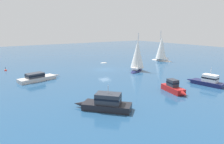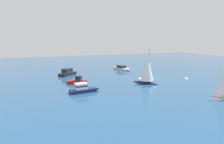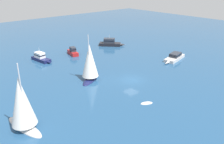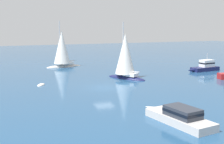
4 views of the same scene
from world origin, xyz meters
The scene contains 8 objects.
ground_plane centered at (0.00, 0.00, 0.00)m, with size 160.00×160.00×0.00m, color navy.
sloop centered at (1.68, -21.27, 3.34)m, with size 7.27×3.68×9.41m.
sloop_1 centered at (-5.32, -5.66, 3.16)m, with size 5.33×6.81×9.21m.
rib centered at (7.82, -4.68, 0.00)m, with size 1.62×2.10×0.45m.
cabin_cruiser centered at (-21.03, 0.35, 0.74)m, with size 5.45×2.43×2.00m.
powerboat centered at (-20.98, 12.91, 0.85)m, with size 6.53×6.10×3.15m.
launch centered at (-1.64, 16.20, 0.62)m, with size 3.65×8.59×1.54m.
launch_1 centered at (-21.70, -7.84, 0.77)m, with size 6.78×2.64×3.16m.
Camera 3 is at (28.16, -29.69, 18.01)m, focal length 37.66 mm.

